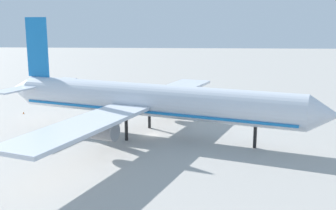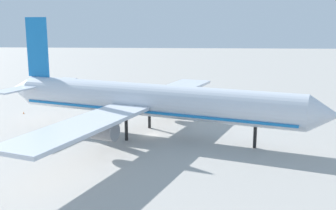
{
  "view_description": "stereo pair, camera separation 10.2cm",
  "coord_description": "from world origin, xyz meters",
  "px_view_note": "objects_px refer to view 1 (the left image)",
  "views": [
    {
      "loc": [
        8.79,
        -86.12,
        24.68
      ],
      "look_at": [
        3.53,
        1.29,
        6.64
      ],
      "focal_mm": 43.43,
      "sensor_mm": 36.0,
      "label": 1
    },
    {
      "loc": [
        8.89,
        -86.11,
        24.68
      ],
      "look_at": [
        3.53,
        1.29,
        6.64
      ],
      "focal_mm": 43.43,
      "sensor_mm": 36.0,
      "label": 2
    }
  ],
  "objects_px": {
    "traffic_cone_1": "(59,98)",
    "traffic_cone_4": "(36,97)",
    "airliner": "(146,101)",
    "traffic_cone_2": "(24,113)"
  },
  "relations": [
    {
      "from": "traffic_cone_2",
      "to": "traffic_cone_4",
      "type": "xyz_separation_m",
      "value": [
        -5.51,
        23.45,
        0.0
      ]
    },
    {
      "from": "airliner",
      "to": "traffic_cone_4",
      "type": "bearing_deg",
      "value": 134.42
    },
    {
      "from": "traffic_cone_1",
      "to": "traffic_cone_4",
      "type": "relative_size",
      "value": 1.0
    },
    {
      "from": "traffic_cone_2",
      "to": "traffic_cone_4",
      "type": "height_order",
      "value": "same"
    },
    {
      "from": "traffic_cone_2",
      "to": "traffic_cone_4",
      "type": "relative_size",
      "value": 1.0
    },
    {
      "from": "airliner",
      "to": "traffic_cone_1",
      "type": "height_order",
      "value": "airliner"
    },
    {
      "from": "traffic_cone_4",
      "to": "traffic_cone_1",
      "type": "bearing_deg",
      "value": -13.5
    },
    {
      "from": "traffic_cone_1",
      "to": "traffic_cone_4",
      "type": "height_order",
      "value": "same"
    },
    {
      "from": "airliner",
      "to": "traffic_cone_4",
      "type": "distance_m",
      "value": 59.62
    },
    {
      "from": "airliner",
      "to": "traffic_cone_4",
      "type": "xyz_separation_m",
      "value": [
        -41.4,
        42.25,
        -7.46
      ]
    }
  ]
}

